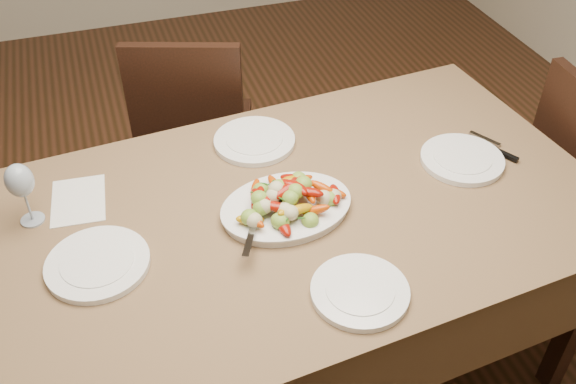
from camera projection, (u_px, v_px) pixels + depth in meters
The scene contains 12 objects.
dining_table at pixel (288, 296), 2.07m from camera, with size 1.84×1.04×0.76m, color brown.
chair_far at pixel (197, 129), 2.63m from camera, with size 0.42×0.42×0.95m, color black, non-canonical shape.
serving_platter at pixel (286, 209), 1.81m from camera, with size 0.37×0.27×0.02m, color white.
roasted_vegetables at pixel (286, 194), 1.77m from camera, with size 0.30×0.20×0.09m, color maroon, non-canonical shape.
serving_spoon at pixel (270, 214), 1.74m from camera, with size 0.28×0.06×0.03m, color #9EA0A8, non-canonical shape.
plate_left at pixel (98, 264), 1.65m from camera, with size 0.27×0.27×0.02m, color white.
plate_right at pixel (462, 160), 1.99m from camera, with size 0.26×0.26×0.02m, color white.
plate_far at pixel (254, 141), 2.06m from camera, with size 0.26×0.26×0.02m, color white.
plate_near at pixel (360, 292), 1.58m from camera, with size 0.24×0.24×0.02m, color white.
wine_glass at pixel (23, 193), 1.72m from camera, with size 0.08×0.08×0.20m, color #8C99A5, non-canonical shape.
menu_card at pixel (78, 200), 1.85m from camera, with size 0.15×0.21×0.00m, color silver.
table_knife at pixel (495, 148), 2.04m from camera, with size 0.02×0.20×0.01m, color #9EA0A8, non-canonical shape.
Camera 1 is at (-0.19, -1.29, 1.97)m, focal length 40.00 mm.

